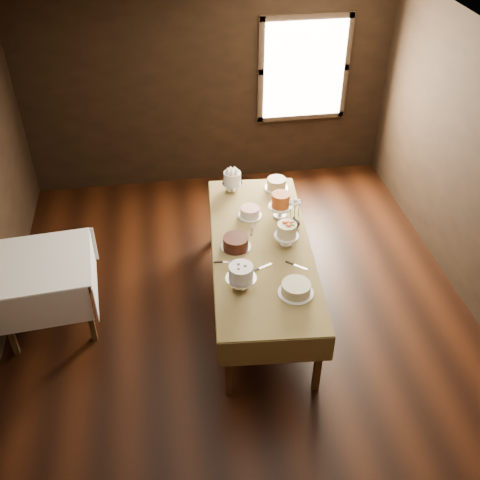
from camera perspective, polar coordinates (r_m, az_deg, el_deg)
name	(u,v)px	position (r m, az deg, el deg)	size (l,w,h in m)	color
floor	(243,320)	(6.19, 0.29, -8.10)	(5.00, 6.00, 0.01)	black
ceiling	(244,69)	(4.61, 0.40, 16.91)	(5.00, 6.00, 0.01)	beige
wall_back	(208,88)	(7.90, -3.22, 15.04)	(5.00, 0.02, 2.80)	black
window	(304,70)	(7.99, 6.49, 16.68)	(1.10, 0.05, 1.30)	#FFEABF
display_table	(261,250)	(5.90, 2.15, -1.02)	(1.22, 2.68, 0.81)	#3F2B18
side_table	(43,269)	(6.05, -19.21, -2.80)	(1.03, 1.03, 0.81)	#3F2B18
cake_meringue	(232,182)	(6.66, -0.78, 5.86)	(0.28, 0.28, 0.26)	silver
cake_speckled	(276,184)	(6.74, 3.70, 5.66)	(0.31, 0.31, 0.13)	white
cake_lattice	(250,213)	(6.26, 1.00, 2.79)	(0.30, 0.30, 0.10)	white
cake_caramel	(280,206)	(6.23, 4.09, 3.40)	(0.27, 0.27, 0.30)	white
cake_chocolate	(236,243)	(5.81, -0.43, -0.26)	(0.34, 0.34, 0.12)	silver
cake_flowers	(286,235)	(5.83, 4.71, 0.50)	(0.28, 0.28, 0.27)	white
cake_swirl	(241,278)	(5.30, 0.10, -3.83)	(0.29, 0.29, 0.27)	silver
cake_cream	(296,289)	(5.30, 5.66, -4.93)	(0.34, 0.34, 0.12)	white
cake_server_a	(265,266)	(5.61, 2.56, -2.64)	(0.24, 0.03, 0.01)	silver
cake_server_b	(300,267)	(5.62, 6.12, -2.72)	(0.24, 0.03, 0.01)	silver
cake_server_c	(253,226)	(6.13, 1.33, 1.42)	(0.24, 0.03, 0.01)	silver
cake_server_d	(287,229)	(6.10, 4.80, 1.07)	(0.24, 0.03, 0.01)	silver
cake_server_e	(230,262)	(5.65, -0.98, -2.21)	(0.24, 0.03, 0.01)	silver
flower_vase	(294,222)	(6.10, 5.44, 1.81)	(0.14, 0.14, 0.14)	#2D2823
flower_bouquet	(295,207)	(5.99, 5.55, 3.30)	(0.14, 0.14, 0.20)	white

